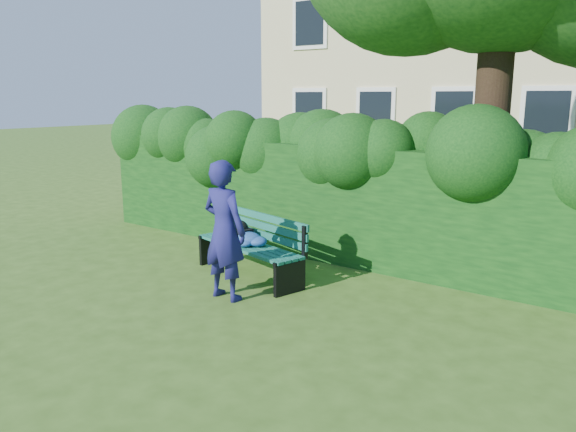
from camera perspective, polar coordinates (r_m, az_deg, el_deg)
The scene contains 4 objects.
ground at distance 7.42m, azimuth -2.76°, elevation -7.99°, with size 80.00×80.00×0.00m, color #36551A.
hedge at distance 8.94m, azimuth 6.07°, elevation 1.42°, with size 10.00×1.00×1.80m.
park_bench at distance 8.05m, azimuth -3.93°, elevation -2.68°, with size 2.00×1.01×0.89m.
man_reading at distance 7.09m, azimuth -6.47°, elevation -1.46°, with size 0.65×0.43×1.78m, color navy.
Camera 1 is at (4.39, -5.41, 2.55)m, focal length 35.00 mm.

